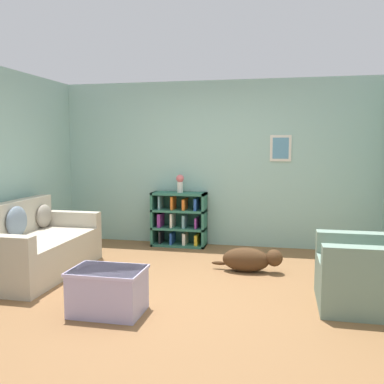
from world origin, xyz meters
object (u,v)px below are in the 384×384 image
at_px(bookshelf, 179,219).
at_px(vase, 180,182).
at_px(couch, 33,248).
at_px(coffee_table, 108,290).
at_px(recliner_chair, 373,271).
at_px(dog, 250,259).

bearing_deg(bookshelf, vase, -49.05).
bearing_deg(vase, couch, -128.79).
distance_m(couch, coffee_table, 1.74).
bearing_deg(bookshelf, recliner_chair, -40.75).
bearing_deg(vase, bookshelf, 130.95).
height_order(couch, dog, couch).
bearing_deg(recliner_chair, coffee_table, -164.74).
relative_size(bookshelf, recliner_chair, 0.80).
bearing_deg(coffee_table, vase, 89.43).
bearing_deg(coffee_table, dog, 52.96).
distance_m(bookshelf, recliner_chair, 3.29).
distance_m(bookshelf, dog, 1.73).
height_order(couch, vase, vase).
bearing_deg(recliner_chair, dog, 143.51).
xyz_separation_m(couch, recliner_chair, (3.93, -0.32, 0.05)).
xyz_separation_m(couch, dog, (2.65, 0.63, -0.16)).
bearing_deg(couch, coffee_table, -34.97).
xyz_separation_m(recliner_chair, vase, (-2.47, 2.13, 0.64)).
xyz_separation_m(recliner_chair, coffee_table, (-2.50, -0.68, -0.14)).
height_order(bookshelf, coffee_table, bookshelf).
distance_m(recliner_chair, dog, 1.60).
bearing_deg(recliner_chair, couch, 175.40).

